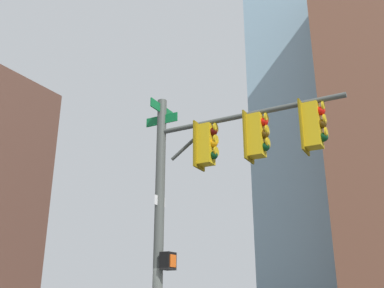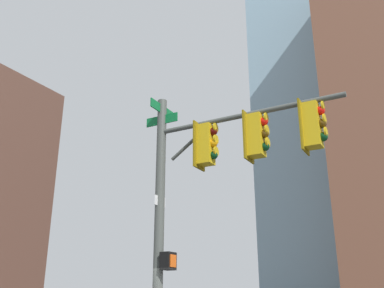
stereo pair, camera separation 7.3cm
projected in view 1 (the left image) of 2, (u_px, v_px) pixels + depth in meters
signal_pole_assembly at (213, 175)px, 10.18m from camera, size 1.06×5.08×6.80m
building_glass_tower at (345, 28)px, 72.94m from camera, size 23.26×26.71×89.35m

